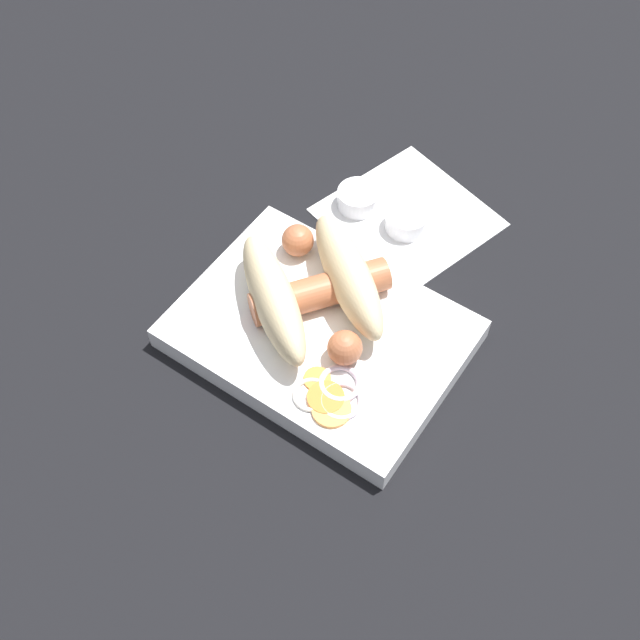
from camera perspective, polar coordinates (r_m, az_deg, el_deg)
ground_plane at (r=0.77m, az=0.00°, el=-1.50°), size 3.00×3.00×0.00m
food_tray at (r=0.76m, az=0.00°, el=-0.97°), size 0.26×0.19×0.03m
bread_roll at (r=0.74m, az=-0.54°, el=2.33°), size 0.19×0.18×0.05m
sausage at (r=0.75m, az=0.01°, el=2.04°), size 0.14×0.13×0.03m
pickled_veggies at (r=0.71m, az=0.81°, el=-5.45°), size 0.07×0.07×0.01m
napkin at (r=0.87m, az=6.26°, el=7.32°), size 0.19×0.19×0.00m
condiment_cup_near at (r=0.86m, az=6.17°, el=6.97°), size 0.05×0.05×0.02m
condiment_cup_far at (r=0.87m, az=2.72°, el=8.56°), size 0.05×0.05×0.02m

